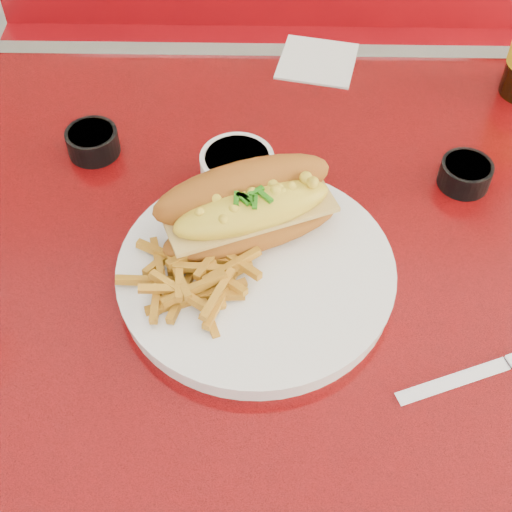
{
  "coord_description": "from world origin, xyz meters",
  "views": [
    {
      "loc": [
        0.0,
        -0.48,
        1.38
      ],
      "look_at": [
        -0.01,
        -0.02,
        0.81
      ],
      "focal_mm": 50.0,
      "sensor_mm": 36.0,
      "label": 1
    }
  ],
  "objects_px": {
    "knife": "(499,366)",
    "booth_bench_far": "(266,124)",
    "gravy_ramekin": "(237,171)",
    "dinner_plate": "(256,273)",
    "sauce_cup_right": "(465,173)",
    "mac_hoagie": "(249,208)",
    "diner_table": "(262,346)",
    "fork": "(186,266)",
    "sauce_cup_left": "(93,141)"
  },
  "relations": [
    {
      "from": "dinner_plate",
      "to": "mac_hoagie",
      "type": "distance_m",
      "value": 0.07
    },
    {
      "from": "sauce_cup_left",
      "to": "knife",
      "type": "xyz_separation_m",
      "value": [
        0.45,
        -0.3,
        -0.02
      ]
    },
    {
      "from": "booth_bench_far",
      "to": "dinner_plate",
      "type": "relative_size",
      "value": 3.87
    },
    {
      "from": "dinner_plate",
      "to": "gravy_ramekin",
      "type": "height_order",
      "value": "gravy_ramekin"
    },
    {
      "from": "sauce_cup_left",
      "to": "mac_hoagie",
      "type": "bearing_deg",
      "value": -36.7
    },
    {
      "from": "gravy_ramekin",
      "to": "sauce_cup_right",
      "type": "distance_m",
      "value": 0.27
    },
    {
      "from": "dinner_plate",
      "to": "sauce_cup_left",
      "type": "relative_size",
      "value": 3.82
    },
    {
      "from": "mac_hoagie",
      "to": "knife",
      "type": "xyz_separation_m",
      "value": [
        0.25,
        -0.15,
        -0.06
      ]
    },
    {
      "from": "knife",
      "to": "booth_bench_far",
      "type": "bearing_deg",
      "value": 83.41
    },
    {
      "from": "knife",
      "to": "gravy_ramekin",
      "type": "bearing_deg",
      "value": 116.71
    },
    {
      "from": "sauce_cup_left",
      "to": "gravy_ramekin",
      "type": "bearing_deg",
      "value": -17.56
    },
    {
      "from": "sauce_cup_left",
      "to": "knife",
      "type": "relative_size",
      "value": 0.45
    },
    {
      "from": "dinner_plate",
      "to": "gravy_ramekin",
      "type": "xyz_separation_m",
      "value": [
        -0.02,
        0.14,
        0.01
      ]
    },
    {
      "from": "dinner_plate",
      "to": "gravy_ramekin",
      "type": "bearing_deg",
      "value": 99.95
    },
    {
      "from": "mac_hoagie",
      "to": "fork",
      "type": "relative_size",
      "value": 1.44
    },
    {
      "from": "fork",
      "to": "sauce_cup_left",
      "type": "distance_m",
      "value": 0.24
    },
    {
      "from": "booth_bench_far",
      "to": "sauce_cup_left",
      "type": "height_order",
      "value": "booth_bench_far"
    },
    {
      "from": "gravy_ramekin",
      "to": "booth_bench_far",
      "type": "bearing_deg",
      "value": 87.31
    },
    {
      "from": "booth_bench_far",
      "to": "diner_table",
      "type": "bearing_deg",
      "value": -90.0
    },
    {
      "from": "dinner_plate",
      "to": "sauce_cup_left",
      "type": "height_order",
      "value": "sauce_cup_left"
    },
    {
      "from": "diner_table",
      "to": "mac_hoagie",
      "type": "xyz_separation_m",
      "value": [
        -0.02,
        0.03,
        0.22
      ]
    },
    {
      "from": "diner_table",
      "to": "sauce_cup_right",
      "type": "bearing_deg",
      "value": 29.35
    },
    {
      "from": "diner_table",
      "to": "mac_hoagie",
      "type": "distance_m",
      "value": 0.22
    },
    {
      "from": "fork",
      "to": "gravy_ramekin",
      "type": "relative_size",
      "value": 1.46
    },
    {
      "from": "diner_table",
      "to": "booth_bench_far",
      "type": "xyz_separation_m",
      "value": [
        0.0,
        0.81,
        -0.32
      ]
    },
    {
      "from": "diner_table",
      "to": "booth_bench_far",
      "type": "bearing_deg",
      "value": 90.0
    },
    {
      "from": "sauce_cup_right",
      "to": "gravy_ramekin",
      "type": "bearing_deg",
      "value": -177.89
    },
    {
      "from": "diner_table",
      "to": "booth_bench_far",
      "type": "height_order",
      "value": "booth_bench_far"
    },
    {
      "from": "sauce_cup_right",
      "to": "mac_hoagie",
      "type": "bearing_deg",
      "value": -158.64
    },
    {
      "from": "gravy_ramekin",
      "to": "knife",
      "type": "height_order",
      "value": "gravy_ramekin"
    },
    {
      "from": "gravy_ramekin",
      "to": "sauce_cup_left",
      "type": "relative_size",
      "value": 1.3
    },
    {
      "from": "booth_bench_far",
      "to": "gravy_ramekin",
      "type": "relative_size",
      "value": 11.37
    },
    {
      "from": "dinner_plate",
      "to": "fork",
      "type": "xyz_separation_m",
      "value": [
        -0.07,
        0.0,
        0.01
      ]
    },
    {
      "from": "sauce_cup_right",
      "to": "knife",
      "type": "relative_size",
      "value": 0.4
    },
    {
      "from": "diner_table",
      "to": "booth_bench_far",
      "type": "distance_m",
      "value": 0.87
    },
    {
      "from": "mac_hoagie",
      "to": "fork",
      "type": "height_order",
      "value": "mac_hoagie"
    },
    {
      "from": "diner_table",
      "to": "dinner_plate",
      "type": "bearing_deg",
      "value": -114.5
    },
    {
      "from": "booth_bench_far",
      "to": "sauce_cup_right",
      "type": "bearing_deg",
      "value": -70.55
    },
    {
      "from": "booth_bench_far",
      "to": "knife",
      "type": "relative_size",
      "value": 6.61
    },
    {
      "from": "diner_table",
      "to": "sauce_cup_left",
      "type": "xyz_separation_m",
      "value": [
        -0.21,
        0.18,
        0.18
      ]
    },
    {
      "from": "dinner_plate",
      "to": "gravy_ramekin",
      "type": "relative_size",
      "value": 2.94
    },
    {
      "from": "diner_table",
      "to": "dinner_plate",
      "type": "height_order",
      "value": "dinner_plate"
    },
    {
      "from": "diner_table",
      "to": "sauce_cup_right",
      "type": "height_order",
      "value": "sauce_cup_right"
    },
    {
      "from": "gravy_ramekin",
      "to": "sauce_cup_left",
      "type": "height_order",
      "value": "gravy_ramekin"
    },
    {
      "from": "diner_table",
      "to": "knife",
      "type": "relative_size",
      "value": 6.78
    },
    {
      "from": "fork",
      "to": "diner_table",
      "type": "bearing_deg",
      "value": -88.7
    },
    {
      "from": "diner_table",
      "to": "dinner_plate",
      "type": "xyz_separation_m",
      "value": [
        -0.01,
        -0.02,
        0.17
      ]
    },
    {
      "from": "diner_table",
      "to": "fork",
      "type": "distance_m",
      "value": 0.2
    },
    {
      "from": "knife",
      "to": "mac_hoagie",
      "type": "bearing_deg",
      "value": 127.57
    },
    {
      "from": "dinner_plate",
      "to": "fork",
      "type": "bearing_deg",
      "value": 179.85
    }
  ]
}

